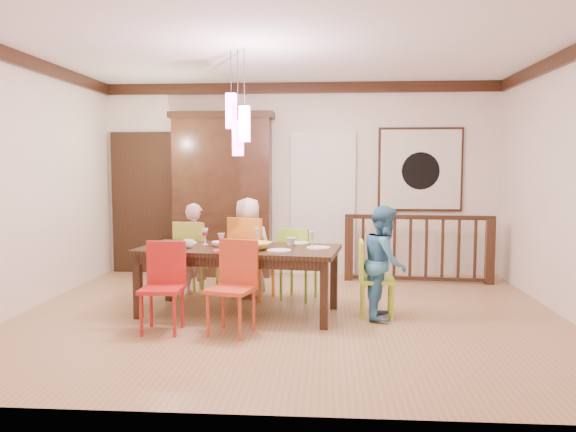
# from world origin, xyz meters

# --- Properties ---
(floor) EXTENTS (6.00, 6.00, 0.00)m
(floor) POSITION_xyz_m (0.00, 0.00, 0.00)
(floor) COLOR #9B7A4B
(floor) RESTS_ON ground
(ceiling) EXTENTS (6.00, 6.00, 0.00)m
(ceiling) POSITION_xyz_m (0.00, 0.00, 2.90)
(ceiling) COLOR white
(ceiling) RESTS_ON wall_back
(wall_back) EXTENTS (6.00, 0.00, 6.00)m
(wall_back) POSITION_xyz_m (0.00, 2.50, 1.45)
(wall_back) COLOR beige
(wall_back) RESTS_ON floor
(wall_left) EXTENTS (0.00, 5.00, 5.00)m
(wall_left) POSITION_xyz_m (-3.00, 0.00, 1.45)
(wall_left) COLOR beige
(wall_left) RESTS_ON floor
(wall_right) EXTENTS (0.00, 5.00, 5.00)m
(wall_right) POSITION_xyz_m (3.00, 0.00, 1.45)
(wall_right) COLOR beige
(wall_right) RESTS_ON floor
(crown_molding) EXTENTS (6.00, 5.00, 0.16)m
(crown_molding) POSITION_xyz_m (0.00, 0.00, 2.82)
(crown_molding) COLOR black
(crown_molding) RESTS_ON wall_back
(panel_door) EXTENTS (1.04, 0.07, 2.24)m
(panel_door) POSITION_xyz_m (-2.40, 2.45, 1.05)
(panel_door) COLOR black
(panel_door) RESTS_ON wall_back
(white_doorway) EXTENTS (0.97, 0.05, 2.22)m
(white_doorway) POSITION_xyz_m (0.35, 2.46, 1.05)
(white_doorway) COLOR silver
(white_doorway) RESTS_ON wall_back
(painting) EXTENTS (1.25, 0.06, 1.25)m
(painting) POSITION_xyz_m (1.80, 2.46, 1.60)
(painting) COLOR black
(painting) RESTS_ON wall_back
(pendant_cluster) EXTENTS (0.27, 0.21, 1.14)m
(pendant_cluster) POSITION_xyz_m (-0.56, 0.06, 2.11)
(pendant_cluster) COLOR #E946BB
(pendant_cluster) RESTS_ON ceiling
(dining_table) EXTENTS (2.30, 1.26, 0.75)m
(dining_table) POSITION_xyz_m (-0.56, 0.06, 0.67)
(dining_table) COLOR black
(dining_table) RESTS_ON floor
(chair_far_left) EXTENTS (0.56, 0.56, 0.96)m
(chair_far_left) POSITION_xyz_m (-1.20, 0.81, 0.55)
(chair_far_left) COLOR #9BAF32
(chair_far_left) RESTS_ON floor
(chair_far_mid) EXTENTS (0.60, 0.60, 1.03)m
(chair_far_mid) POSITION_xyz_m (-0.50, 0.81, 0.59)
(chair_far_mid) COLOR orange
(chair_far_mid) RESTS_ON floor
(chair_far_right) EXTENTS (0.52, 0.52, 0.90)m
(chair_far_right) POSITION_xyz_m (0.07, 0.79, 0.52)
(chair_far_right) COLOR #7AB92A
(chair_far_right) RESTS_ON floor
(chair_near_left) EXTENTS (0.41, 0.41, 0.89)m
(chair_near_left) POSITION_xyz_m (-1.21, -0.70, 0.51)
(chair_near_left) COLOR #AF1B17
(chair_near_left) RESTS_ON floor
(chair_near_mid) EXTENTS (0.51, 0.51, 0.92)m
(chair_near_mid) POSITION_xyz_m (-0.52, -0.72, 0.52)
(chair_near_mid) COLOR #BA3D1F
(chair_near_mid) RESTS_ON floor
(chair_end_right) EXTENTS (0.38, 0.38, 0.84)m
(chair_end_right) POSITION_xyz_m (0.96, 0.03, 0.48)
(chair_end_right) COLOR #A1D026
(chair_end_right) RESTS_ON floor
(china_hutch) EXTENTS (1.55, 0.46, 2.45)m
(china_hutch) POSITION_xyz_m (-1.16, 2.30, 1.23)
(china_hutch) COLOR black
(china_hutch) RESTS_ON floor
(balustrade) EXTENTS (2.09, 0.23, 0.96)m
(balustrade) POSITION_xyz_m (1.71, 1.95, 0.50)
(balustrade) COLOR black
(balustrade) RESTS_ON floor
(person_far_left) EXTENTS (0.50, 0.41, 1.18)m
(person_far_left) POSITION_xyz_m (-1.27, 0.91, 0.59)
(person_far_left) COLOR beige
(person_far_left) RESTS_ON floor
(person_far_mid) EXTENTS (0.66, 0.48, 1.26)m
(person_far_mid) POSITION_xyz_m (-0.58, 0.89, 0.63)
(person_far_mid) COLOR #C6AE96
(person_far_mid) RESTS_ON floor
(person_end_right) EXTENTS (0.52, 0.64, 1.22)m
(person_end_right) POSITION_xyz_m (1.04, 0.00, 0.61)
(person_end_right) COLOR teal
(person_end_right) RESTS_ON floor
(serving_bowl) EXTENTS (0.44, 0.44, 0.08)m
(serving_bowl) POSITION_xyz_m (-0.36, -0.10, 0.79)
(serving_bowl) COLOR gold
(serving_bowl) RESTS_ON dining_table
(small_bowl) EXTENTS (0.20, 0.20, 0.06)m
(small_bowl) POSITION_xyz_m (-0.79, 0.10, 0.78)
(small_bowl) COLOR white
(small_bowl) RESTS_ON dining_table
(cup_left) EXTENTS (0.15, 0.15, 0.10)m
(cup_left) POSITION_xyz_m (-1.10, -0.06, 0.80)
(cup_left) COLOR silver
(cup_left) RESTS_ON dining_table
(cup_right) EXTENTS (0.11, 0.11, 0.09)m
(cup_right) POSITION_xyz_m (0.01, 0.22, 0.80)
(cup_right) COLOR silver
(cup_right) RESTS_ON dining_table
(plate_far_left) EXTENTS (0.26, 0.26, 0.01)m
(plate_far_left) POSITION_xyz_m (-1.23, 0.32, 0.76)
(plate_far_left) COLOR white
(plate_far_left) RESTS_ON dining_table
(plate_far_mid) EXTENTS (0.26, 0.26, 0.01)m
(plate_far_mid) POSITION_xyz_m (-0.61, 0.32, 0.76)
(plate_far_mid) COLOR white
(plate_far_mid) RESTS_ON dining_table
(plate_far_right) EXTENTS (0.26, 0.26, 0.01)m
(plate_far_right) POSITION_xyz_m (0.08, 0.41, 0.76)
(plate_far_right) COLOR white
(plate_far_right) RESTS_ON dining_table
(plate_near_left) EXTENTS (0.26, 0.26, 0.01)m
(plate_near_left) POSITION_xyz_m (-1.24, -0.30, 0.76)
(plate_near_left) COLOR white
(plate_near_left) RESTS_ON dining_table
(plate_near_mid) EXTENTS (0.26, 0.26, 0.01)m
(plate_near_mid) POSITION_xyz_m (-0.09, -0.20, 0.76)
(plate_near_mid) COLOR white
(plate_near_mid) RESTS_ON dining_table
(plate_end_right) EXTENTS (0.26, 0.26, 0.01)m
(plate_end_right) POSITION_xyz_m (0.32, 0.03, 0.76)
(plate_end_right) COLOR white
(plate_end_right) RESTS_ON dining_table
(wine_glass_a) EXTENTS (0.08, 0.08, 0.19)m
(wine_glass_a) POSITION_xyz_m (-0.98, 0.24, 0.84)
(wine_glass_a) COLOR #590C19
(wine_glass_a) RESTS_ON dining_table
(wine_glass_b) EXTENTS (0.08, 0.08, 0.19)m
(wine_glass_b) POSITION_xyz_m (-0.38, 0.28, 0.84)
(wine_glass_b) COLOR silver
(wine_glass_b) RESTS_ON dining_table
(wine_glass_c) EXTENTS (0.08, 0.08, 0.19)m
(wine_glass_c) POSITION_xyz_m (-0.70, -0.25, 0.84)
(wine_glass_c) COLOR #590C19
(wine_glass_c) RESTS_ON dining_table
(wine_glass_d) EXTENTS (0.08, 0.08, 0.19)m
(wine_glass_d) POSITION_xyz_m (0.25, -0.04, 0.84)
(wine_glass_d) COLOR silver
(wine_glass_d) RESTS_ON dining_table
(napkin) EXTENTS (0.18, 0.14, 0.01)m
(napkin) POSITION_xyz_m (-0.68, -0.27, 0.76)
(napkin) COLOR #D83359
(napkin) RESTS_ON dining_table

